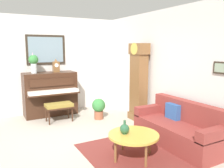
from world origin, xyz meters
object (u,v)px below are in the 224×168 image
at_px(piano, 50,94).
at_px(piano_bench, 59,106).
at_px(green_jug, 125,129).
at_px(flower_vase, 33,62).
at_px(couch, 180,128).
at_px(coffee_table, 134,136).
at_px(potted_plant, 99,107).
at_px(mantel_clock, 56,66).
at_px(grandfather_clock, 139,84).

bearing_deg(piano, piano_bench, 2.73).
height_order(piano_bench, green_jug, green_jug).
bearing_deg(flower_vase, couch, 33.65).
xyz_separation_m(piano, green_jug, (3.25, 0.48, -0.10)).
relative_size(coffee_table, potted_plant, 1.57).
bearing_deg(potted_plant, mantel_clock, -140.76).
xyz_separation_m(mantel_clock, green_jug, (3.25, 0.29, -0.87)).
height_order(piano_bench, flower_vase, flower_vase).
relative_size(coffee_table, flower_vase, 1.52).
relative_size(piano_bench, flower_vase, 1.21).
distance_m(grandfather_clock, mantel_clock, 2.39).
bearing_deg(mantel_clock, piano, -90.73).
bearing_deg(potted_plant, grandfather_clock, 58.70).
height_order(piano_bench, potted_plant, potted_plant).
distance_m(coffee_table, flower_vase, 3.67).
bearing_deg(coffee_table, grandfather_clock, 142.91).
bearing_deg(piano_bench, mantel_clock, 167.82).
height_order(flower_vase, potted_plant, flower_vase).
height_order(coffee_table, potted_plant, potted_plant).
relative_size(piano, mantel_clock, 3.79).
distance_m(piano, mantel_clock, 0.80).
bearing_deg(coffee_table, couch, 93.47).
bearing_deg(piano, green_jug, 8.36).
xyz_separation_m(grandfather_clock, mantel_clock, (-1.58, -1.74, 0.43)).
relative_size(flower_vase, potted_plant, 1.04).
bearing_deg(mantel_clock, grandfather_clock, 47.85).
height_order(coffee_table, green_jug, green_jug).
distance_m(piano_bench, mantel_clock, 1.24).
bearing_deg(grandfather_clock, piano_bench, -114.13).
bearing_deg(green_jug, piano_bench, -170.04).
bearing_deg(grandfather_clock, couch, -5.93).
bearing_deg(piano_bench, couch, 34.19).
relative_size(grandfather_clock, green_jug, 8.46).
height_order(piano, mantel_clock, mantel_clock).
relative_size(grandfather_clock, couch, 1.07).
distance_m(piano, flower_vase, 1.01).
xyz_separation_m(grandfather_clock, flower_vase, (-1.58, -2.35, 0.57)).
bearing_deg(grandfather_clock, mantel_clock, -132.15).
height_order(piano_bench, grandfather_clock, grandfather_clock).
relative_size(grandfather_clock, flower_vase, 3.50).
bearing_deg(mantel_clock, potted_plant, 39.24).
bearing_deg(piano, mantel_clock, 89.27).
xyz_separation_m(grandfather_clock, coffee_table, (1.76, -1.33, -0.56)).
bearing_deg(couch, mantel_clock, -154.35).
relative_size(couch, coffee_table, 2.16).
xyz_separation_m(grandfather_clock, potted_plant, (-0.55, -0.90, -0.64)).
bearing_deg(piano, flower_vase, -89.73).
bearing_deg(piano_bench, potted_plant, 73.14).
bearing_deg(couch, flower_vase, -146.35).
relative_size(piano, grandfather_clock, 0.71).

